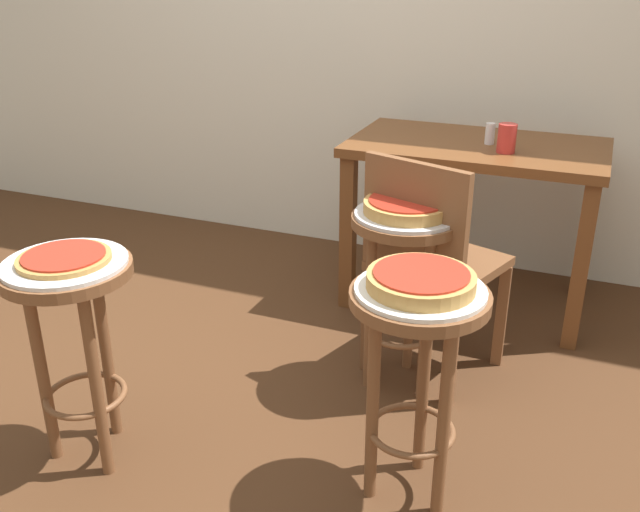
{
  "coord_description": "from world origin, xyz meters",
  "views": [
    {
      "loc": [
        1.19,
        -1.76,
        1.48
      ],
      "look_at": [
        0.42,
        0.11,
        0.59
      ],
      "focal_mm": 39.49,
      "sensor_mm": 36.0,
      "label": 1
    }
  ],
  "objects_px": {
    "serving_plate_foreground": "(65,263)",
    "serving_plate_middle": "(420,290)",
    "cup_near_edge": "(507,138)",
    "condiment_shaker": "(490,134)",
    "stool_middle": "(417,349)",
    "dining_table": "(475,171)",
    "stool_foreground": "(74,319)",
    "pizza_leftside": "(407,206)",
    "stool_leftside": "(404,263)",
    "serving_plate_leftside": "(407,214)",
    "wooden_chair": "(430,260)",
    "pizza_foreground": "(64,258)",
    "pizza_middle": "(421,280)"
  },
  "relations": [
    {
      "from": "serving_plate_leftside",
      "to": "cup_near_edge",
      "type": "bearing_deg",
      "value": 71.73
    },
    {
      "from": "serving_plate_middle",
      "to": "serving_plate_foreground",
      "type": "bearing_deg",
      "value": -167.79
    },
    {
      "from": "stool_leftside",
      "to": "wooden_chair",
      "type": "xyz_separation_m",
      "value": [
        0.07,
        0.1,
        -0.02
      ]
    },
    {
      "from": "wooden_chair",
      "to": "pizza_foreground",
      "type": "bearing_deg",
      "value": -135.16
    },
    {
      "from": "stool_middle",
      "to": "serving_plate_middle",
      "type": "height_order",
      "value": "serving_plate_middle"
    },
    {
      "from": "serving_plate_middle",
      "to": "stool_foreground",
      "type": "bearing_deg",
      "value": -167.79
    },
    {
      "from": "stool_middle",
      "to": "condiment_shaker",
      "type": "bearing_deg",
      "value": 92.34
    },
    {
      "from": "serving_plate_foreground",
      "to": "serving_plate_middle",
      "type": "xyz_separation_m",
      "value": [
        0.98,
        0.21,
        0.0
      ]
    },
    {
      "from": "dining_table",
      "to": "pizza_foreground",
      "type": "bearing_deg",
      "value": -119.94
    },
    {
      "from": "stool_middle",
      "to": "serving_plate_middle",
      "type": "relative_size",
      "value": 1.9
    },
    {
      "from": "serving_plate_foreground",
      "to": "wooden_chair",
      "type": "bearing_deg",
      "value": 44.84
    },
    {
      "from": "serving_plate_middle",
      "to": "pizza_foreground",
      "type": "bearing_deg",
      "value": -167.79
    },
    {
      "from": "stool_middle",
      "to": "cup_near_edge",
      "type": "relative_size",
      "value": 5.7
    },
    {
      "from": "pizza_middle",
      "to": "pizza_leftside",
      "type": "height_order",
      "value": "same"
    },
    {
      "from": "serving_plate_middle",
      "to": "pizza_leftside",
      "type": "xyz_separation_m",
      "value": [
        -0.19,
        0.54,
        0.03
      ]
    },
    {
      "from": "serving_plate_leftside",
      "to": "stool_middle",
      "type": "bearing_deg",
      "value": -70.84
    },
    {
      "from": "serving_plate_leftside",
      "to": "stool_leftside",
      "type": "bearing_deg",
      "value": -153.43
    },
    {
      "from": "pizza_middle",
      "to": "stool_leftside",
      "type": "height_order",
      "value": "pizza_middle"
    },
    {
      "from": "serving_plate_middle",
      "to": "stool_leftside",
      "type": "xyz_separation_m",
      "value": [
        -0.19,
        0.54,
        -0.18
      ]
    },
    {
      "from": "wooden_chair",
      "to": "pizza_middle",
      "type": "bearing_deg",
      "value": -79.18
    },
    {
      "from": "stool_middle",
      "to": "wooden_chair",
      "type": "xyz_separation_m",
      "value": [
        -0.12,
        0.64,
        -0.02
      ]
    },
    {
      "from": "condiment_shaker",
      "to": "pizza_middle",
      "type": "bearing_deg",
      "value": -87.66
    },
    {
      "from": "pizza_leftside",
      "to": "stool_foreground",
      "type": "bearing_deg",
      "value": -136.37
    },
    {
      "from": "serving_plate_middle",
      "to": "pizza_leftside",
      "type": "bearing_deg",
      "value": 109.16
    },
    {
      "from": "serving_plate_foreground",
      "to": "pizza_leftside",
      "type": "relative_size",
      "value": 1.2
    },
    {
      "from": "pizza_foreground",
      "to": "serving_plate_leftside",
      "type": "xyz_separation_m",
      "value": [
        0.79,
        0.75,
        -0.02
      ]
    },
    {
      "from": "cup_near_edge",
      "to": "pizza_middle",
      "type": "bearing_deg",
      "value": -91.44
    },
    {
      "from": "stool_middle",
      "to": "pizza_foreground",
      "type": "bearing_deg",
      "value": -167.79
    },
    {
      "from": "wooden_chair",
      "to": "serving_plate_foreground",
      "type": "bearing_deg",
      "value": -135.16
    },
    {
      "from": "serving_plate_leftside",
      "to": "cup_near_edge",
      "type": "xyz_separation_m",
      "value": [
        0.22,
        0.66,
        0.13
      ]
    },
    {
      "from": "stool_middle",
      "to": "dining_table",
      "type": "xyz_separation_m",
      "value": [
        -0.1,
        1.31,
        0.13
      ]
    },
    {
      "from": "serving_plate_middle",
      "to": "wooden_chair",
      "type": "relative_size",
      "value": 0.41
    },
    {
      "from": "cup_near_edge",
      "to": "serving_plate_leftside",
      "type": "bearing_deg",
      "value": -108.27
    },
    {
      "from": "serving_plate_leftside",
      "to": "wooden_chair",
      "type": "relative_size",
      "value": 0.42
    },
    {
      "from": "stool_foreground",
      "to": "serving_plate_middle",
      "type": "distance_m",
      "value": 1.01
    },
    {
      "from": "serving_plate_middle",
      "to": "dining_table",
      "type": "distance_m",
      "value": 1.31
    },
    {
      "from": "stool_leftside",
      "to": "condiment_shaker",
      "type": "bearing_deg",
      "value": 80.1
    },
    {
      "from": "pizza_middle",
      "to": "stool_leftside",
      "type": "xyz_separation_m",
      "value": [
        -0.19,
        0.54,
        -0.21
      ]
    },
    {
      "from": "cup_near_edge",
      "to": "condiment_shaker",
      "type": "xyz_separation_m",
      "value": [
        -0.08,
        0.11,
        -0.01
      ]
    },
    {
      "from": "stool_leftside",
      "to": "dining_table",
      "type": "relative_size",
      "value": 0.62
    },
    {
      "from": "pizza_foreground",
      "to": "cup_near_edge",
      "type": "bearing_deg",
      "value": 54.51
    },
    {
      "from": "stool_foreground",
      "to": "pizza_leftside",
      "type": "distance_m",
      "value": 1.11
    },
    {
      "from": "pizza_leftside",
      "to": "wooden_chair",
      "type": "relative_size",
      "value": 0.35
    },
    {
      "from": "stool_middle",
      "to": "serving_plate_leftside",
      "type": "height_order",
      "value": "serving_plate_leftside"
    },
    {
      "from": "serving_plate_foreground",
      "to": "pizza_middle",
      "type": "bearing_deg",
      "value": 12.21
    },
    {
      "from": "dining_table",
      "to": "condiment_shaker",
      "type": "height_order",
      "value": "condiment_shaker"
    },
    {
      "from": "stool_foreground",
      "to": "condiment_shaker",
      "type": "height_order",
      "value": "condiment_shaker"
    },
    {
      "from": "dining_table",
      "to": "serving_plate_middle",
      "type": "bearing_deg",
      "value": -85.62
    },
    {
      "from": "wooden_chair",
      "to": "cup_near_edge",
      "type": "bearing_deg",
      "value": 74.85
    },
    {
      "from": "stool_foreground",
      "to": "cup_near_edge",
      "type": "xyz_separation_m",
      "value": [
        1.01,
        1.41,
        0.31
      ]
    }
  ]
}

